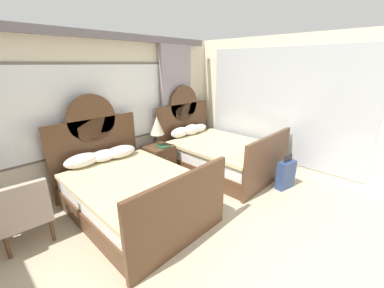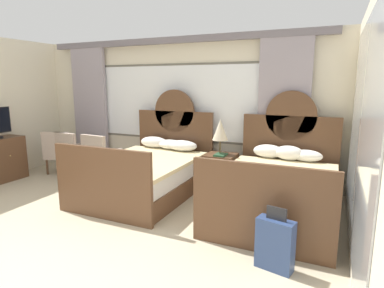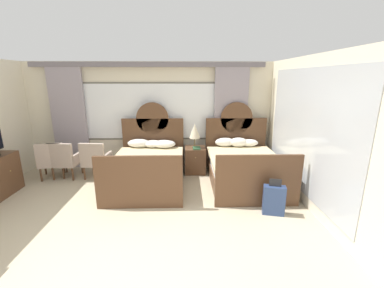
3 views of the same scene
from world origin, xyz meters
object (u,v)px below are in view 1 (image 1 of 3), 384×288
object	(u,v)px
table_lamp_on_nightstand	(157,126)
book_on_nightstand	(163,146)
nightstand_between_beds	(159,161)
bed_near_window	(130,190)
bed_near_mirror	(217,153)
armchair_by_window_left	(23,211)
suitcase_on_floor	(286,175)

from	to	relation	value
table_lamp_on_nightstand	book_on_nightstand	distance (m)	0.41
nightstand_between_beds	table_lamp_on_nightstand	bearing A→B (deg)	-143.13
bed_near_window	bed_near_mirror	bearing A→B (deg)	-0.15
armchair_by_window_left	suitcase_on_floor	world-z (taller)	armchair_by_window_left
table_lamp_on_nightstand	book_on_nightstand	bearing A→B (deg)	-62.89
table_lamp_on_nightstand	armchair_by_window_left	size ratio (longest dim) A/B	0.68
bed_near_mirror	armchair_by_window_left	world-z (taller)	bed_near_mirror
bed_near_window	table_lamp_on_nightstand	bearing A→B (deg)	30.86
bed_near_mirror	nightstand_between_beds	bearing A→B (deg)	148.82
bed_near_window	suitcase_on_floor	world-z (taller)	bed_near_window
armchair_by_window_left	bed_near_mirror	bearing A→B (deg)	-5.87
book_on_nightstand	nightstand_between_beds	bearing A→B (deg)	107.63
suitcase_on_floor	bed_near_window	bearing A→B (deg)	149.00
table_lamp_on_nightstand	armchair_by_window_left	distance (m)	2.42
bed_near_mirror	table_lamp_on_nightstand	xyz separation A→B (m)	(-1.08, 0.64, 0.69)
bed_near_window	suitcase_on_floor	distance (m)	2.75
bed_near_mirror	suitcase_on_floor	bearing A→B (deg)	-81.43
nightstand_between_beds	armchair_by_window_left	distance (m)	2.37
book_on_nightstand	armchair_by_window_left	size ratio (longest dim) A/B	0.30
bed_near_mirror	book_on_nightstand	distance (m)	1.21
bed_near_mirror	book_on_nightstand	xyz separation A→B (m)	(-1.04, 0.55, 0.29)
bed_near_mirror	bed_near_window	bearing A→B (deg)	179.85
nightstand_between_beds	suitcase_on_floor	xyz separation A→B (m)	(1.28, -2.06, -0.05)
nightstand_between_beds	armchair_by_window_left	size ratio (longest dim) A/B	0.73
bed_near_window	book_on_nightstand	xyz separation A→B (m)	(1.10, 0.54, 0.29)
armchair_by_window_left	suitcase_on_floor	xyz separation A→B (m)	(3.63, -1.76, -0.20)
suitcase_on_floor	bed_near_mirror	bearing A→B (deg)	98.57
nightstand_between_beds	bed_near_mirror	bearing A→B (deg)	-31.18
bed_near_window	book_on_nightstand	bearing A→B (deg)	26.17
bed_near_mirror	book_on_nightstand	size ratio (longest dim) A/B	8.51
bed_near_mirror	table_lamp_on_nightstand	world-z (taller)	bed_near_mirror
bed_near_mirror	armchair_by_window_left	distance (m)	3.44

